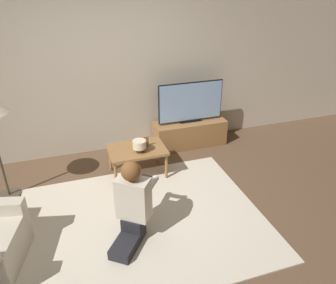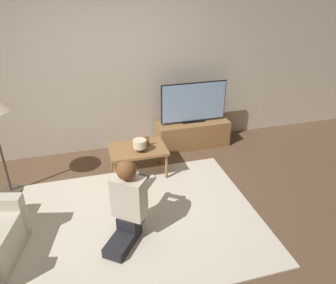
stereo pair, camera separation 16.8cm
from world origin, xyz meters
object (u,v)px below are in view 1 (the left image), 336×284
at_px(tv, 191,102).
at_px(coffee_table, 137,152).
at_px(table_lamp, 139,145).
at_px(person_kneeling, 133,202).

height_order(tv, coffee_table, tv).
relative_size(tv, table_lamp, 5.86).
xyz_separation_m(tv, coffee_table, (-1.03, -0.62, -0.38)).
bearing_deg(table_lamp, coffee_table, 98.39).
relative_size(coffee_table, person_kneeling, 0.84).
xyz_separation_m(person_kneeling, table_lamp, (0.34, 1.09, 0.05)).
distance_m(person_kneeling, table_lamp, 1.14).
distance_m(tv, table_lamp, 1.26).
distance_m(coffee_table, person_kneeling, 1.24).
bearing_deg(person_kneeling, tv, -89.95).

